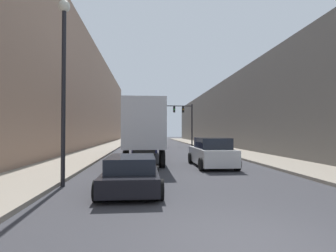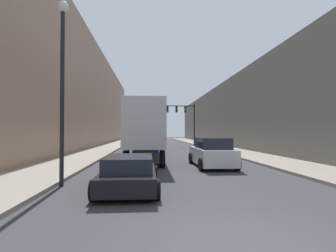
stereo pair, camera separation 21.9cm
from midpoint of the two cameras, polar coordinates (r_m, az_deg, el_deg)
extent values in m
plane|color=#38383D|center=(5.44, 17.05, -23.70)|extent=(200.00, 200.00, 0.00)
cube|color=gray|center=(35.83, 9.90, -4.44)|extent=(3.47, 80.00, 0.15)
cube|color=gray|center=(35.12, -12.59, -4.49)|extent=(3.47, 80.00, 0.15)
cube|color=#66605B|center=(37.29, 16.96, 2.55)|extent=(6.00, 80.00, 9.03)
cube|color=#997A66|center=(36.39, -19.99, 6.59)|extent=(6.00, 80.00, 13.99)
cube|color=silver|center=(19.71, -4.67, 0.14)|extent=(2.46, 11.29, 2.92)
cube|color=black|center=(19.74, -4.68, -4.53)|extent=(1.23, 11.29, 0.24)
cube|color=navy|center=(26.85, -4.55, -2.53)|extent=(2.46, 2.99, 2.95)
cylinder|color=black|center=(15.39, -8.87, -7.13)|extent=(0.25, 1.00, 1.00)
cylinder|color=black|center=(15.37, -0.76, -7.16)|extent=(0.25, 1.00, 1.00)
cylinder|color=black|center=(16.58, -8.53, -6.71)|extent=(0.25, 1.00, 1.00)
cylinder|color=black|center=(16.56, -1.01, -6.73)|extent=(0.25, 1.00, 1.00)
cylinder|color=black|center=(26.92, -6.86, -4.61)|extent=(0.25, 1.00, 1.00)
cylinder|color=black|center=(26.91, -2.25, -4.62)|extent=(0.25, 1.00, 1.00)
cube|color=black|center=(9.79, -7.74, -10.84)|extent=(1.86, 4.43, 0.55)
cube|color=#1E232D|center=(9.49, -7.81, -7.97)|extent=(1.63, 2.44, 0.49)
cylinder|color=black|center=(11.39, -12.01, -10.13)|extent=(0.25, 0.64, 0.64)
cylinder|color=black|center=(11.29, -2.48, -10.23)|extent=(0.25, 0.64, 0.64)
cylinder|color=black|center=(8.35, -15.00, -13.40)|extent=(0.25, 0.64, 0.64)
cylinder|color=black|center=(8.22, -1.79, -13.64)|extent=(0.25, 0.64, 0.64)
cube|color=silver|center=(15.96, 9.85, -6.39)|extent=(1.93, 4.66, 0.91)
cube|color=#1E232D|center=(15.68, 10.05, -3.69)|extent=(1.70, 2.56, 0.62)
cylinder|color=black|center=(17.38, 5.42, -6.96)|extent=(0.25, 0.70, 0.70)
cylinder|color=black|center=(17.80, 11.60, -6.80)|extent=(0.25, 0.70, 0.70)
cylinder|color=black|center=(14.09, 7.73, -8.29)|extent=(0.25, 0.70, 0.70)
cylinder|color=black|center=(14.61, 15.24, -8.01)|extent=(0.25, 0.70, 0.70)
cylinder|color=black|center=(38.87, 5.90, 0.25)|extent=(0.20, 0.20, 6.18)
cube|color=black|center=(38.67, 2.02, 4.39)|extent=(5.29, 0.12, 0.12)
cube|color=black|center=(38.79, 3.97, 3.62)|extent=(0.30, 0.24, 0.90)
sphere|color=gold|center=(38.65, 4.00, 3.64)|extent=(0.18, 0.18, 0.18)
cube|color=black|center=(38.62, 2.02, 3.64)|extent=(0.30, 0.24, 0.90)
sphere|color=green|center=(38.48, 2.05, 3.66)|extent=(0.18, 0.18, 0.18)
cube|color=black|center=(38.50, 0.06, 3.65)|extent=(0.30, 0.24, 0.90)
sphere|color=green|center=(38.34, 0.08, 3.25)|extent=(0.18, 0.18, 0.18)
cylinder|color=black|center=(10.84, -21.51, 5.72)|extent=(0.16, 0.16, 6.76)
sphere|color=silver|center=(11.80, -21.36, 23.01)|extent=(0.44, 0.44, 0.44)
camera|label=1|loc=(0.11, -89.58, -0.01)|focal=28.00mm
camera|label=2|loc=(0.11, 90.42, 0.01)|focal=28.00mm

